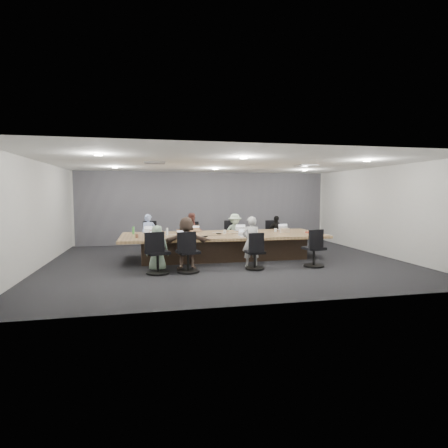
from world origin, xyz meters
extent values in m
cube|color=black|center=(0.00, 0.00, 0.00)|extent=(10.00, 8.00, 0.00)
cube|color=white|center=(0.00, 0.00, 2.80)|extent=(10.00, 8.00, 0.00)
cube|color=beige|center=(0.00, 4.00, 1.40)|extent=(10.00, 0.00, 2.80)
cube|color=beige|center=(0.00, -4.00, 1.40)|extent=(10.00, 0.00, 2.80)
cube|color=beige|center=(-5.00, 0.00, 1.40)|extent=(0.00, 8.00, 2.80)
cube|color=beige|center=(5.00, 0.00, 1.40)|extent=(0.00, 8.00, 2.80)
cube|color=slate|center=(0.00, 3.92, 1.40)|extent=(9.80, 0.04, 2.80)
cube|color=#36261A|center=(0.00, 0.50, 0.33)|extent=(4.80, 1.40, 0.66)
cube|color=#A07B4F|center=(0.00, 0.50, 0.70)|extent=(6.00, 2.20, 0.08)
imported|color=#95A9DD|center=(-2.21, 1.85, 0.64)|extent=(0.50, 0.37, 1.28)
cube|color=#B2B2B7|center=(-2.21, 1.30, 0.75)|extent=(0.39, 0.31, 0.02)
imported|color=brown|center=(-0.76, 1.85, 0.65)|extent=(0.73, 0.63, 1.31)
cube|color=#8C6647|center=(-0.76, 1.30, 0.75)|extent=(0.41, 0.33, 0.02)
imported|color=#A7C4A8|center=(0.68, 1.85, 0.63)|extent=(0.86, 0.55, 1.27)
cube|color=#B2B2B7|center=(0.68, 1.30, 0.75)|extent=(0.34, 0.25, 0.02)
imported|color=black|center=(2.17, 1.85, 0.59)|extent=(0.73, 0.40, 1.18)
cube|color=#B2B2B7|center=(2.17, 1.30, 0.75)|extent=(0.35, 0.25, 0.02)
imported|color=gray|center=(-1.98, -0.85, 0.58)|extent=(0.59, 0.41, 1.16)
cube|color=#8C6647|center=(-1.98, -0.30, 0.75)|extent=(0.37, 0.27, 0.02)
imported|color=brown|center=(-1.24, -0.85, 0.68)|extent=(1.29, 0.47, 1.37)
cube|color=#8C6647|center=(-1.24, -0.30, 0.75)|extent=(0.40, 0.31, 0.02)
imported|color=silver|center=(0.48, -0.85, 0.67)|extent=(0.52, 0.37, 1.35)
cube|color=#B2B2B7|center=(0.48, -0.30, 0.75)|extent=(0.32, 0.24, 0.02)
cylinder|color=green|center=(-2.65, 1.02, 0.85)|extent=(0.08, 0.08, 0.23)
cylinder|color=green|center=(0.85, 0.13, 0.86)|extent=(0.08, 0.08, 0.24)
cylinder|color=silver|center=(-1.67, 0.57, 0.85)|extent=(0.08, 0.08, 0.21)
cylinder|color=white|center=(0.09, 0.69, 0.79)|extent=(0.09, 0.09, 0.10)
cylinder|color=white|center=(1.76, 0.76, 0.79)|extent=(0.09, 0.09, 0.11)
cylinder|color=brown|center=(-2.51, 0.07, 0.79)|extent=(0.12, 0.12, 0.11)
cube|color=black|center=(-0.66, -0.10, 0.75)|extent=(0.17, 0.14, 0.03)
cube|color=black|center=(-0.14, 0.52, 0.75)|extent=(0.15, 0.10, 0.03)
cube|color=black|center=(0.46, -0.04, 0.77)|extent=(0.15, 0.06, 0.06)
cube|color=tan|center=(1.95, 0.46, 0.81)|extent=(0.26, 0.17, 0.14)
cube|color=#C9402D|center=(2.64, 0.28, 0.76)|extent=(0.17, 0.13, 0.04)
camera|label=1|loc=(-2.12, -9.72, 1.94)|focal=28.00mm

